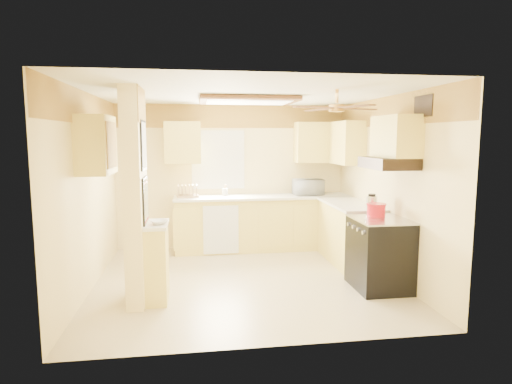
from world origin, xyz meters
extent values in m
plane|color=#C8B18A|center=(0.00, 0.00, 0.00)|extent=(4.00, 4.00, 0.00)
plane|color=white|center=(0.00, 0.00, 2.50)|extent=(4.00, 4.00, 0.00)
plane|color=#FFE69B|center=(0.00, 1.90, 1.25)|extent=(4.00, 0.00, 4.00)
plane|color=#FFE69B|center=(0.00, -1.90, 1.25)|extent=(4.00, 0.00, 4.00)
plane|color=#FFE69B|center=(-2.00, 0.00, 1.25)|extent=(0.00, 3.80, 3.80)
plane|color=#FFE69B|center=(2.00, 0.00, 1.25)|extent=(0.00, 3.80, 3.80)
cube|color=gold|center=(0.00, 1.88, 2.30)|extent=(4.00, 0.02, 0.40)
cube|color=#FFE69B|center=(-1.35, -0.55, 1.25)|extent=(0.20, 0.70, 2.50)
cube|color=#EDD56D|center=(-1.13, -0.55, 0.45)|extent=(0.25, 0.55, 0.90)
cube|color=silver|center=(-1.13, -0.55, 0.92)|extent=(0.28, 0.58, 0.04)
cube|color=#EDD56D|center=(0.50, 1.60, 0.45)|extent=(3.00, 0.60, 0.90)
cube|color=#EDD56D|center=(1.70, 0.60, 0.45)|extent=(0.60, 1.40, 0.90)
cube|color=silver|center=(0.50, 1.59, 0.92)|extent=(3.04, 0.64, 0.04)
cube|color=silver|center=(1.69, 0.60, 0.92)|extent=(0.64, 1.44, 0.04)
cube|color=white|center=(-0.25, 1.29, 0.43)|extent=(0.58, 0.02, 0.80)
cube|color=white|center=(-0.25, 1.89, 1.55)|extent=(0.92, 0.02, 1.02)
cube|color=white|center=(-0.25, 1.89, 1.55)|extent=(0.80, 0.02, 0.90)
cube|color=#EDD56D|center=(-0.85, 1.72, 1.85)|extent=(0.60, 0.35, 0.70)
cube|color=#EDD56D|center=(1.55, 1.72, 1.85)|extent=(0.90, 0.35, 0.70)
cube|color=#EDD56D|center=(1.82, 1.25, 1.85)|extent=(0.35, 1.00, 0.70)
cube|color=#EDD56D|center=(-1.82, -0.25, 1.85)|extent=(0.35, 0.75, 0.70)
cube|color=#EDD56D|center=(1.82, -0.55, 1.95)|extent=(0.35, 0.76, 0.52)
cube|color=black|center=(1.67, -0.55, 0.45)|extent=(0.65, 0.76, 0.90)
cube|color=silver|center=(1.67, -0.55, 0.91)|extent=(0.66, 0.77, 0.02)
cylinder|color=silver|center=(1.34, -0.80, 0.80)|extent=(0.03, 0.05, 0.05)
cylinder|color=silver|center=(1.34, -0.63, 0.80)|extent=(0.03, 0.05, 0.05)
cylinder|color=silver|center=(1.34, -0.47, 0.80)|extent=(0.03, 0.05, 0.05)
cylinder|color=silver|center=(1.34, -0.30, 0.80)|extent=(0.03, 0.05, 0.05)
cube|color=black|center=(1.74, -0.55, 1.62)|extent=(0.50, 0.76, 0.14)
cube|color=black|center=(-1.24, -0.55, 1.85)|extent=(0.02, 0.42, 0.57)
cube|color=white|center=(-1.23, -0.55, 1.85)|extent=(0.01, 0.37, 0.52)
cube|color=black|center=(-1.24, -0.55, 1.20)|extent=(0.02, 0.42, 0.57)
cube|color=yellow|center=(-1.23, -0.55, 1.20)|extent=(0.01, 0.37, 0.52)
cube|color=brown|center=(0.10, 0.50, 2.46)|extent=(1.35, 0.95, 0.06)
cube|color=white|center=(0.10, 0.50, 2.44)|extent=(1.15, 0.75, 0.02)
cylinder|color=gold|center=(1.00, -0.70, 2.42)|extent=(0.04, 0.04, 0.16)
cylinder|color=gold|center=(1.00, -0.70, 2.28)|extent=(0.18, 0.18, 0.08)
cube|color=brown|center=(1.30, -0.59, 2.28)|extent=(0.55, 0.28, 0.01)
cube|color=brown|center=(0.89, -0.40, 2.28)|extent=(0.28, 0.55, 0.01)
cube|color=brown|center=(0.70, -0.81, 2.28)|extent=(0.55, 0.28, 0.01)
cube|color=brown|center=(1.11, -1.00, 2.28)|extent=(0.28, 0.55, 0.01)
cube|color=black|center=(1.98, -0.90, 2.30)|extent=(0.02, 0.40, 0.25)
imported|color=white|center=(1.30, 1.60, 1.08)|extent=(0.51, 0.36, 0.28)
imported|color=white|center=(-1.09, -0.63, 0.96)|extent=(0.26, 0.26, 0.05)
cylinder|color=red|center=(1.68, -0.38, 0.99)|extent=(0.23, 0.23, 0.15)
cylinder|color=red|center=(1.68, -0.38, 1.07)|extent=(0.25, 0.25, 0.02)
cylinder|color=silver|center=(1.74, -0.10, 1.04)|extent=(0.15, 0.15, 0.20)
cylinder|color=black|center=(1.74, -0.10, 1.16)|extent=(0.10, 0.10, 0.03)
cube|color=tan|center=(-0.79, 1.62, 0.96)|extent=(0.38, 0.29, 0.04)
cube|color=tan|center=(-0.93, 1.62, 1.04)|extent=(0.02, 0.24, 0.20)
cube|color=tan|center=(-0.87, 1.62, 1.04)|extent=(0.02, 0.24, 0.20)
cube|color=tan|center=(-0.81, 1.62, 1.04)|extent=(0.02, 0.24, 0.20)
cube|color=tan|center=(-0.75, 1.62, 1.04)|extent=(0.02, 0.24, 0.20)
cube|color=tan|center=(-0.69, 1.62, 1.04)|extent=(0.02, 0.24, 0.20)
cube|color=tan|center=(-0.63, 1.62, 1.04)|extent=(0.02, 0.24, 0.20)
cylinder|color=white|center=(-0.87, 1.62, 1.04)|extent=(0.01, 0.20, 0.20)
cylinder|color=white|center=(-0.75, 1.62, 1.04)|extent=(0.01, 0.20, 0.20)
cylinder|color=white|center=(-0.14, 1.73, 1.00)|extent=(0.09, 0.09, 0.12)
cylinder|color=tan|center=(-0.13, 1.73, 1.03)|extent=(0.01, 0.01, 0.19)
cylinder|color=tan|center=(-0.14, 1.74, 1.03)|extent=(0.01, 0.01, 0.19)
cylinder|color=tan|center=(-0.16, 1.73, 1.03)|extent=(0.01, 0.01, 0.19)
cylinder|color=tan|center=(-0.14, 1.71, 1.03)|extent=(0.01, 0.01, 0.19)
camera|label=1|loc=(-0.67, -5.61, 1.94)|focal=30.00mm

